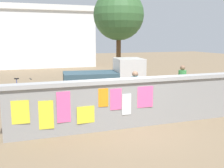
% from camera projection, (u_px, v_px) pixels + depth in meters
% --- Properties ---
extents(ground, '(60.00, 60.00, 0.00)m').
position_uv_depth(ground, '(78.00, 85.00, 16.06)').
color(ground, '#7A664C').
extents(poster_wall, '(7.83, 0.42, 1.56)m').
position_uv_depth(poster_wall, '(131.00, 102.00, 8.48)').
color(poster_wall, gray).
rests_on(poster_wall, ground).
extents(auto_rickshaw_truck, '(3.76, 1.95, 1.85)m').
position_uv_depth(auto_rickshaw_truck, '(108.00, 79.00, 12.37)').
color(auto_rickshaw_truck, black).
rests_on(auto_rickshaw_truck, ground).
extents(motorcycle, '(1.88, 0.67, 0.87)m').
position_uv_depth(motorcycle, '(48.00, 103.00, 9.82)').
color(motorcycle, black).
rests_on(motorcycle, ground).
extents(bicycle_far, '(1.71, 0.44, 0.95)m').
position_uv_depth(bicycle_far, '(21.00, 90.00, 12.55)').
color(bicycle_far, black).
rests_on(bicycle_far, ground).
extents(person_walking, '(0.46, 0.46, 1.62)m').
position_uv_depth(person_walking, '(135.00, 88.00, 9.72)').
color(person_walking, '#D83F72').
rests_on(person_walking, ground).
extents(person_bystander, '(0.45, 0.45, 1.62)m').
position_uv_depth(person_bystander, '(182.00, 80.00, 11.72)').
color(person_bystander, yellow).
rests_on(person_bystander, ground).
extents(tree_roadside, '(3.24, 3.24, 5.83)m').
position_uv_depth(tree_roadside, '(119.00, 15.00, 17.26)').
color(tree_roadside, brown).
rests_on(tree_roadside, ground).
extents(building_background, '(9.34, 4.74, 5.65)m').
position_uv_depth(building_background, '(44.00, 37.00, 26.03)').
color(building_background, white).
rests_on(building_background, ground).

